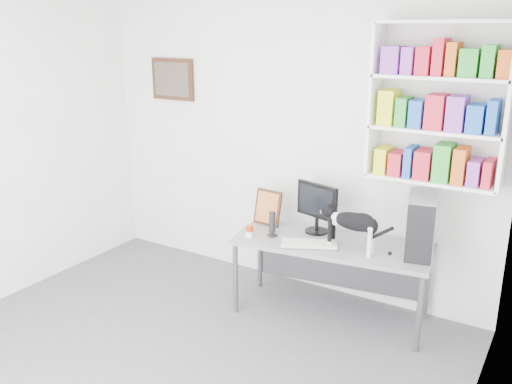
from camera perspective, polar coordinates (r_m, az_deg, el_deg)
room at (r=3.53m, az=-12.66°, el=-0.94°), size 4.01×4.01×2.70m
bookshelf at (r=4.39m, az=18.64°, el=8.75°), size 1.03×0.28×1.24m
wall_art at (r=5.72m, az=-8.77°, el=11.66°), size 0.52×0.04×0.42m
desk at (r=4.74m, az=7.84°, el=-9.08°), size 1.71×0.86×0.68m
monitor at (r=4.73m, az=6.46°, el=-1.65°), size 0.46×0.31×0.45m
keyboard at (r=4.51m, az=5.59°, el=-5.42°), size 0.49×0.36×0.04m
pc_tower at (r=4.46m, az=16.95°, el=-3.32°), size 0.32×0.51×0.48m
speaker at (r=4.66m, az=1.72°, el=-3.33°), size 0.13×0.13×0.23m
leaning_print at (r=4.92m, az=1.26°, el=-1.55°), size 0.28×0.13×0.33m
soup_can at (r=4.66m, az=-0.71°, el=-4.16°), size 0.09×0.09×0.10m
cat at (r=4.39m, az=10.16°, el=-4.09°), size 0.56×0.17×0.34m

